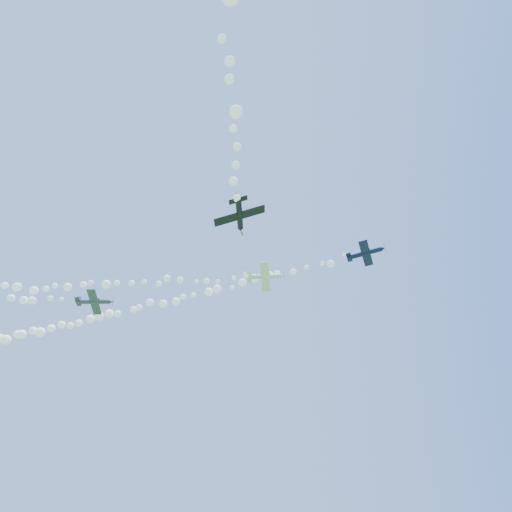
{
  "coord_description": "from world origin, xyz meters",
  "views": [
    {
      "loc": [
        4.15,
        -54.29,
        2.0
      ],
      "look_at": [
        3.0,
        -5.04,
        46.36
      ],
      "focal_mm": 30.0,
      "sensor_mm": 36.0,
      "label": 1
    }
  ],
  "objects_px": {
    "plane_black": "(239,215)",
    "plane_navy": "(366,253)",
    "plane_white": "(265,277)",
    "plane_grey": "(94,302)"
  },
  "relations": [
    {
      "from": "plane_navy",
      "to": "plane_grey",
      "type": "bearing_deg",
      "value": -168.11
    },
    {
      "from": "plane_white",
      "to": "plane_black",
      "type": "distance_m",
      "value": 24.12
    },
    {
      "from": "plane_navy",
      "to": "plane_black",
      "type": "height_order",
      "value": "plane_navy"
    },
    {
      "from": "plane_white",
      "to": "plane_navy",
      "type": "bearing_deg",
      "value": -12.58
    },
    {
      "from": "plane_white",
      "to": "plane_black",
      "type": "xyz_separation_m",
      "value": [
        -3.03,
        -22.33,
        -8.61
      ]
    },
    {
      "from": "plane_black",
      "to": "plane_navy",
      "type": "bearing_deg",
      "value": -48.06
    },
    {
      "from": "plane_navy",
      "to": "plane_black",
      "type": "distance_m",
      "value": 28.31
    },
    {
      "from": "plane_white",
      "to": "plane_navy",
      "type": "relative_size",
      "value": 1.01
    },
    {
      "from": "plane_navy",
      "to": "plane_black",
      "type": "xyz_separation_m",
      "value": [
        -19.74,
        -17.84,
        -9.66
      ]
    },
    {
      "from": "plane_grey",
      "to": "plane_black",
      "type": "relative_size",
      "value": 1.09
    }
  ]
}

